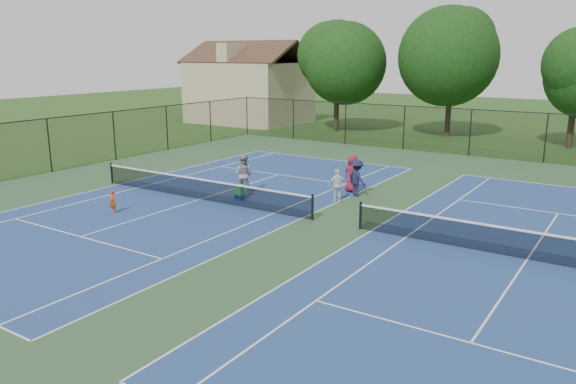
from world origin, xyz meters
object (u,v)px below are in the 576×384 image
Objects in this scene: ball_crate at (240,197)px; ball_hopper at (240,189)px; bystander_a at (337,185)px; bystander_c at (352,174)px; tree_back_a at (337,59)px; clapboard_house at (249,90)px; bystander_b at (357,178)px; child_player at (112,202)px; instructor at (244,174)px; tree_back_b at (452,52)px.

ball_hopper is at bearing 0.00° from ball_crate.
bystander_c is at bearing -125.28° from bystander_a.
tree_back_a reaches higher than clapboard_house.
ball_crate is at bearing -53.88° from clapboard_house.
bystander_b is at bearing 41.11° from ball_crate.
bystander_a is 0.84× the size of bystander_c.
instructor is at bearing 81.71° from child_player.
clapboard_house is 7.20× the size of bystander_a.
bystander_a is at bearing -45.67° from clapboard_house.
clapboard_house is 5.82× the size of instructor.
instructor is 1.04× the size of bystander_c.
bystander_b is at bearing -163.75° from instructor.
bystander_c is (21.11, -19.91, -2.20)m from clapboard_house.
tree_back_b is at bearing 12.53° from tree_back_a.
tree_back_a is 4.93× the size of instructor.
child_player is 5.52m from ball_hopper.
ball_crate is at bearing -13.91° from bystander_a.
clapboard_house is 30.71m from bystander_a.
tree_back_b is at bearing -54.74° from bystander_b.
tree_back_b is 22.82× the size of ball_hopper.
instructor is at bearing -29.86° from bystander_a.
tree_back_a reaches higher than bystander_a.
ball_hopper is (-4.10, -3.57, -0.36)m from bystander_b.
tree_back_a is 6.11× the size of bystander_a.
child_player is at bearing -98.66° from tree_back_b.
ball_crate is at bearing 71.37° from child_player.
tree_back_a reaches higher than ball_crate.
instructor reaches higher than ball_crate.
instructor is 4.22× the size of ball_hopper.
tree_back_b is 24.71m from instructor.
instructor is at bearing -72.42° from tree_back_a.
bystander_b reaches higher than bystander_a.
bystander_b is (11.66, -19.49, -5.18)m from tree_back_a.
tree_back_a is 24.39m from bystander_a.
clapboard_house is 29.91m from ball_hopper.
bystander_b is 5.48m from ball_crate.
child_player is 0.65× the size of bystander_a.
tree_back_a is 24.90m from ball_hopper.
bystander_b is at bearing 41.11° from ball_hopper.
ball_hopper is at bearing 107.19° from instructor.
tree_back_b is at bearing 3.01° from clapboard_house.
instructor reaches higher than bystander_c.
clapboard_house is 29.10m from bystander_c.
tree_back_a is 23.60m from instructor.
tree_back_b is 5.64× the size of bystander_c.
tree_back_b is 0.93× the size of clapboard_house.
bystander_c is at bearing -18.59° from bystander_b.
bystander_c is at bearing 68.08° from child_player.
tree_back_a is 10.47m from clapboard_house.
tree_back_b is 23.76m from bystander_a.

